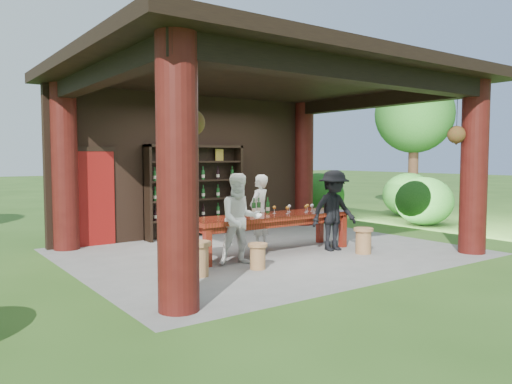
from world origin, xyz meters
TOP-DOWN VIEW (x-y plane):
  - ground at (0.00, 0.00)m, footprint 90.00×90.00m
  - pavilion at (-0.01, 0.43)m, footprint 7.50×6.00m
  - wine_shelf at (-0.26, 2.45)m, footprint 2.42×0.37m
  - tasting_table at (-0.05, -0.16)m, footprint 3.45×0.89m
  - stool_near_left at (-1.07, -1.14)m, footprint 0.33×0.33m
  - stool_near_right at (1.37, -1.24)m, footprint 0.38×0.38m
  - stool_far_left at (-2.11, -0.99)m, footprint 0.41×0.41m
  - host at (0.09, 0.41)m, footprint 0.65×0.55m
  - guest_woman at (-1.10, -0.68)m, footprint 0.91×0.80m
  - guest_man at (1.13, -0.66)m, footprint 1.10×0.71m
  - table_bottles at (-0.11, 0.10)m, footprint 0.42×0.11m
  - table_glasses at (0.66, -0.15)m, footprint 0.94×0.31m
  - napkin_basket at (-0.93, -0.28)m, footprint 0.26×0.18m
  - shrubs at (2.95, 0.89)m, footprint 15.05×7.81m
  - trees at (3.44, 1.76)m, footprint 20.64×11.79m

SIDE VIEW (x-z plane):
  - ground at x=0.00m, z-range 0.00..0.00m
  - stool_near_left at x=-1.07m, z-range 0.01..0.44m
  - stool_near_right at x=1.37m, z-range 0.01..0.51m
  - stool_far_left at x=-2.11m, z-range 0.02..0.56m
  - shrubs at x=2.95m, z-range -0.14..1.22m
  - tasting_table at x=-0.05m, z-range 0.26..1.01m
  - host at x=0.09m, z-range 0.00..1.50m
  - guest_woman at x=-1.10m, z-range 0.00..1.58m
  - guest_man at x=1.13m, z-range 0.00..1.60m
  - napkin_basket at x=-0.93m, z-range 0.75..0.89m
  - table_glasses at x=0.66m, z-range 0.75..0.90m
  - table_bottles at x=-0.11m, z-range 0.75..1.06m
  - wine_shelf at x=-0.26m, z-range 0.00..2.14m
  - pavilion at x=-0.01m, z-range 0.33..3.93m
  - trees at x=3.44m, z-range 0.97..5.77m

